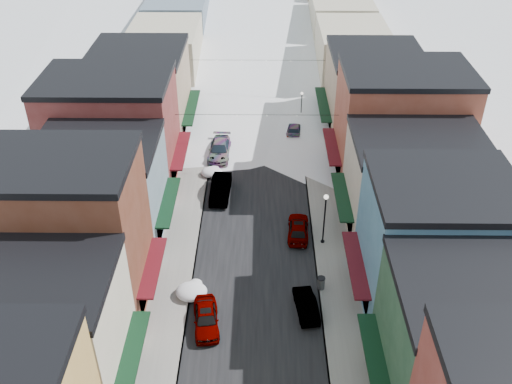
{
  "coord_description": "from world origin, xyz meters",
  "views": [
    {
      "loc": [
        0.44,
        -11.57,
        31.49
      ],
      "look_at": [
        0.0,
        31.15,
        2.83
      ],
      "focal_mm": 40.0,
      "sensor_mm": 36.0,
      "label": 1
    }
  ],
  "objects_px": {
    "car_silver_sedan": "(206,318)",
    "streetlamp_near": "(325,213)",
    "car_green_sedan": "(306,305)",
    "car_dark_hatch": "(221,188)",
    "trash_can": "(321,283)"
  },
  "relations": [
    {
      "from": "trash_can",
      "to": "streetlamp_near",
      "type": "height_order",
      "value": "streetlamp_near"
    },
    {
      "from": "car_dark_hatch",
      "to": "trash_can",
      "type": "relative_size",
      "value": 4.81
    },
    {
      "from": "car_silver_sedan",
      "to": "trash_can",
      "type": "distance_m",
      "value": 9.52
    },
    {
      "from": "car_dark_hatch",
      "to": "trash_can",
      "type": "height_order",
      "value": "car_dark_hatch"
    },
    {
      "from": "car_dark_hatch",
      "to": "streetlamp_near",
      "type": "distance_m",
      "value": 12.12
    },
    {
      "from": "car_silver_sedan",
      "to": "car_dark_hatch",
      "type": "distance_m",
      "value": 17.0
    },
    {
      "from": "trash_can",
      "to": "streetlamp_near",
      "type": "xyz_separation_m",
      "value": [
        0.66,
        5.8,
        2.58
      ]
    },
    {
      "from": "car_silver_sedan",
      "to": "streetlamp_near",
      "type": "distance_m",
      "value": 13.69
    },
    {
      "from": "car_silver_sedan",
      "to": "car_green_sedan",
      "type": "xyz_separation_m",
      "value": [
        7.39,
        1.52,
        -0.08
      ]
    },
    {
      "from": "car_green_sedan",
      "to": "car_silver_sedan",
      "type": "bearing_deg",
      "value": 3.95
    },
    {
      "from": "car_green_sedan",
      "to": "streetlamp_near",
      "type": "height_order",
      "value": "streetlamp_near"
    },
    {
      "from": "car_dark_hatch",
      "to": "trash_can",
      "type": "xyz_separation_m",
      "value": [
        8.7,
        -13.12,
        -0.15
      ]
    },
    {
      "from": "car_silver_sedan",
      "to": "streetlamp_near",
      "type": "xyz_separation_m",
      "value": [
        9.36,
        9.68,
        2.52
      ]
    },
    {
      "from": "trash_can",
      "to": "car_dark_hatch",
      "type": "bearing_deg",
      "value": 123.54
    },
    {
      "from": "streetlamp_near",
      "to": "car_silver_sedan",
      "type": "bearing_deg",
      "value": -134.04
    }
  ]
}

